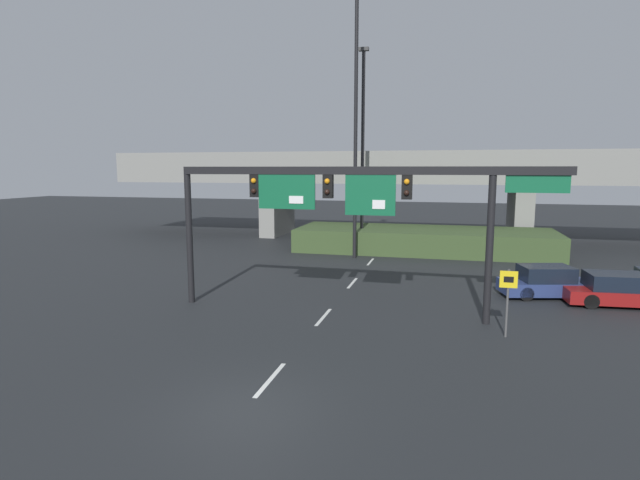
% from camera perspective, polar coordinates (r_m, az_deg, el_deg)
% --- Properties ---
extents(ground_plane, '(160.00, 160.00, 0.00)m').
position_cam_1_polar(ground_plane, '(13.30, -8.49, -18.51)').
color(ground_plane, black).
extents(lane_markings, '(0.14, 27.30, 0.01)m').
position_cam_1_polar(lane_markings, '(26.27, 3.72, -4.93)').
color(lane_markings, silver).
rests_on(lane_markings, ground).
extents(signal_gantry, '(15.55, 0.44, 6.03)m').
position_cam_1_polar(signal_gantry, '(20.06, 3.25, 5.12)').
color(signal_gantry, black).
rests_on(signal_gantry, ground).
extents(speed_limit_sign, '(0.60, 0.11, 2.46)m').
position_cam_1_polar(speed_limit_sign, '(18.83, 20.67, -5.72)').
color(speed_limit_sign, '#4C4C4C').
rests_on(speed_limit_sign, ground).
extents(highway_light_pole_near, '(0.70, 0.36, 14.28)m').
position_cam_1_polar(highway_light_pole_near, '(36.31, 4.90, 10.63)').
color(highway_light_pole_near, black).
rests_on(highway_light_pole_near, ground).
extents(highway_light_pole_far, '(0.70, 0.36, 17.28)m').
position_cam_1_polar(highway_light_pole_far, '(33.23, 4.10, 13.46)').
color(highway_light_pole_far, black).
rests_on(highway_light_pole_far, ground).
extents(overpass_bridge, '(48.52, 7.23, 7.32)m').
position_cam_1_polar(overpass_bridge, '(43.00, 8.22, 7.16)').
color(overpass_bridge, gray).
rests_on(overpass_bridge, ground).
extents(grass_embankment, '(18.15, 6.12, 1.62)m').
position_cam_1_polar(grass_embankment, '(36.82, 11.75, -0.02)').
color(grass_embankment, '#384C28').
rests_on(grass_embankment, ground).
extents(parked_sedan_near_right, '(4.64, 2.76, 1.46)m').
position_cam_1_polar(parked_sedan_near_right, '(25.68, 24.59, -4.44)').
color(parked_sedan_near_right, navy).
rests_on(parked_sedan_near_right, ground).
extents(parked_sedan_mid_right, '(4.71, 2.20, 1.41)m').
position_cam_1_polar(parked_sedan_mid_right, '(25.54, 30.95, -4.98)').
color(parked_sedan_mid_right, maroon).
rests_on(parked_sedan_mid_right, ground).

